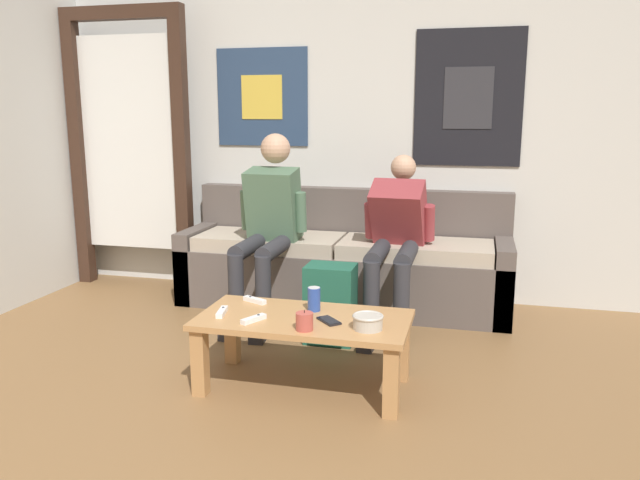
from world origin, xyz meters
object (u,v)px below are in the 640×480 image
backpack (330,306)px  game_controller_near_left (254,319)px  drink_can_blue (314,299)px  game_controller_near_right (222,312)px  couch (343,265)px  person_seated_adult (268,220)px  game_controller_far_center (255,300)px  cell_phone (329,321)px  coffee_table (304,330)px  ceramic_bowl (368,321)px  person_seated_teen (396,234)px  pillar_candle (304,321)px

backpack → game_controller_near_left: size_ratio=3.32×
drink_can_blue → game_controller_near_right: 0.47m
couch → person_seated_adult: person_seated_adult is taller
game_controller_near_left → game_controller_far_center: (-0.10, 0.30, 0.00)m
game_controller_near_right → cell_phone: size_ratio=1.02×
backpack → game_controller_near_left: bearing=-104.5°
couch → game_controller_far_center: (-0.22, -1.24, 0.09)m
coffee_table → game_controller_near_right: bearing=-171.7°
ceramic_bowl → drink_can_blue: bearing=147.0°
backpack → game_controller_far_center: size_ratio=3.29×
couch → drink_can_blue: couch is taller
cell_phone → ceramic_bowl: bearing=-15.2°
game_controller_far_center → cell_phone: bearing=-24.5°
couch → coffee_table: couch is taller
person_seated_adult → game_controller_near_left: bearing=-74.7°
cell_phone → drink_can_blue: bearing=127.2°
person_seated_teen → backpack: bearing=-127.3°
person_seated_teen → ceramic_bowl: bearing=-88.8°
backpack → game_controller_near_right: 0.83m
game_controller_near_left → ceramic_bowl: bearing=3.1°
ceramic_bowl → drink_can_blue: (-0.32, 0.21, 0.02)m
coffee_table → cell_phone: cell_phone is taller
pillar_candle → game_controller_near_right: bearing=165.5°
couch → coffee_table: bearing=-85.9°
pillar_candle → game_controller_near_right: (-0.47, 0.12, -0.03)m
pillar_candle → game_controller_near_right: pillar_candle is taller
person_seated_teen → ceramic_bowl: size_ratio=7.38×
person_seated_adult → cell_phone: person_seated_adult is taller
game_controller_far_center → ceramic_bowl: bearing=-21.8°
pillar_candle → game_controller_near_right: size_ratio=0.65×
coffee_table → backpack: bearing=91.6°
person_seated_adult → cell_phone: size_ratio=8.54×
couch → person_seated_adult: (-0.44, -0.37, 0.38)m
pillar_candle → drink_can_blue: drink_can_blue is taller
drink_can_blue → game_controller_far_center: drink_can_blue is taller
backpack → game_controller_near_left: backpack is taller
game_controller_near_left → game_controller_far_center: bearing=109.2°
coffee_table → game_controller_near_left: bearing=-150.2°
person_seated_adult → ceramic_bowl: person_seated_adult is taller
ceramic_bowl → cell_phone: bearing=164.8°
game_controller_near_right → drink_can_blue: bearing=21.5°
pillar_candle → game_controller_near_left: (-0.27, 0.06, -0.03)m
ceramic_bowl → game_controller_far_center: ceramic_bowl is taller
pillar_candle → drink_can_blue: size_ratio=0.78×
drink_can_blue → couch: bearing=95.5°
person_seated_teen → cell_phone: 1.16m
backpack → game_controller_near_right: bearing=-119.0°
drink_can_blue → game_controller_near_right: drink_can_blue is taller
cell_phone → person_seated_teen: bearing=81.1°
couch → person_seated_teen: size_ratio=2.14×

